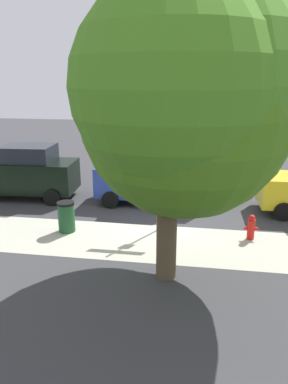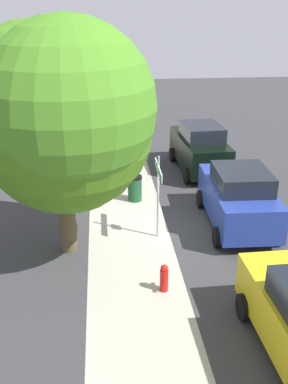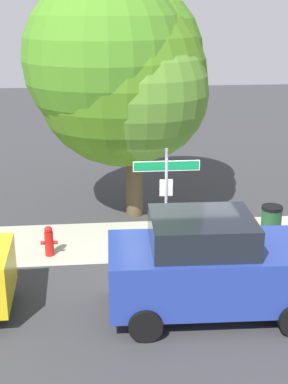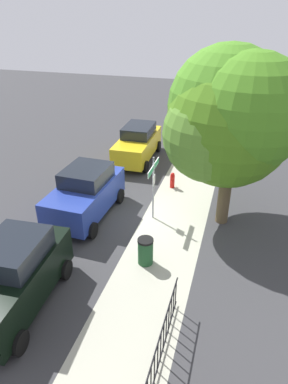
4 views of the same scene
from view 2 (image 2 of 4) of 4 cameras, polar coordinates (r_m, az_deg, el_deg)
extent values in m
plane|color=#38383A|center=(14.49, 3.26, -5.37)|extent=(60.00, 60.00, 0.00)
cube|color=#B0AF9B|center=(16.13, -2.39, -2.15)|extent=(24.00, 2.60, 0.00)
cylinder|color=#9EA0A5|center=(13.71, 1.82, -0.75)|extent=(0.07, 0.07, 2.72)
cube|color=#0F723D|center=(13.35, 1.87, 2.89)|extent=(1.57, 0.02, 0.22)
cube|color=white|center=(13.35, 1.87, 2.89)|extent=(1.60, 0.02, 0.25)
cube|color=silver|center=(13.55, 1.76, 0.72)|extent=(0.32, 0.02, 0.42)
cylinder|color=brown|center=(13.15, -9.94, -2.17)|extent=(0.49, 0.49, 2.74)
sphere|color=#498922|center=(11.36, -9.61, 10.81)|extent=(4.42, 4.42, 4.42)
sphere|color=#52842A|center=(12.40, -7.30, 8.00)|extent=(3.60, 3.60, 3.60)
sphere|color=#467A1A|center=(11.91, -10.13, 8.46)|extent=(4.67, 4.67, 4.67)
sphere|color=#46841F|center=(12.07, -13.22, 11.12)|extent=(4.19, 4.19, 4.19)
cylinder|color=black|center=(11.08, 12.76, -14.27)|extent=(0.64, 0.23, 0.64)
cube|color=#243994|center=(14.99, 11.97, -1.06)|extent=(4.19, 2.02, 1.13)
cube|color=black|center=(14.43, 12.50, 1.66)|extent=(2.04, 1.72, 0.61)
cylinder|color=black|center=(16.25, 7.34, -0.91)|extent=(0.65, 0.24, 0.64)
cylinder|color=black|center=(16.70, 13.69, -0.71)|extent=(0.65, 0.24, 0.64)
cylinder|color=black|center=(13.80, 9.48, -5.75)|extent=(0.65, 0.24, 0.64)
cylinder|color=black|center=(14.33, 16.86, -5.33)|extent=(0.65, 0.24, 0.64)
cube|color=black|center=(19.57, 7.15, 5.31)|extent=(4.24, 1.99, 1.19)
cube|color=black|center=(19.07, 7.49, 7.68)|extent=(2.08, 1.66, 0.64)
cylinder|color=black|center=(20.84, 3.69, 4.86)|extent=(0.65, 0.26, 0.64)
cylinder|color=black|center=(21.28, 8.33, 5.06)|extent=(0.65, 0.26, 0.64)
cylinder|color=black|center=(18.27, 5.60, 2.04)|extent=(0.65, 0.26, 0.64)
cylinder|color=black|center=(18.77, 10.80, 2.32)|extent=(0.65, 0.26, 0.64)
cylinder|color=black|center=(19.52, -6.13, 5.72)|extent=(3.58, 0.04, 0.04)
cylinder|color=black|center=(19.83, -6.01, 3.17)|extent=(3.58, 0.04, 0.04)
cylinder|color=black|center=(18.15, -6.05, 2.56)|extent=(0.03, 0.03, 1.05)
cylinder|color=black|center=(18.43, -6.05, 2.89)|extent=(0.03, 0.03, 1.05)
cylinder|color=black|center=(18.71, -6.05, 3.21)|extent=(0.03, 0.03, 1.05)
cylinder|color=black|center=(18.99, -6.05, 3.52)|extent=(0.03, 0.03, 1.05)
cylinder|color=black|center=(19.27, -6.06, 3.83)|extent=(0.03, 0.03, 1.05)
cylinder|color=black|center=(19.55, -6.06, 4.12)|extent=(0.03, 0.03, 1.05)
cylinder|color=black|center=(19.83, -6.06, 4.41)|extent=(0.03, 0.03, 1.05)
cylinder|color=black|center=(20.11, -6.06, 4.69)|extent=(0.03, 0.03, 1.05)
cylinder|color=black|center=(20.39, -6.06, 4.96)|extent=(0.03, 0.03, 1.05)
cylinder|color=black|center=(20.68, -6.07, 5.23)|extent=(0.03, 0.03, 1.05)
cylinder|color=black|center=(20.96, -6.07, 5.48)|extent=(0.03, 0.03, 1.05)
cylinder|color=black|center=(21.25, -6.07, 5.73)|extent=(0.03, 0.03, 1.05)
cube|color=tan|center=(23.19, -9.90, 8.73)|extent=(2.22, 2.71, 2.36)
cube|color=#4C2319|center=(22.90, -10.13, 11.82)|extent=(2.58, 3.07, 0.20)
cylinder|color=red|center=(11.72, 2.60, -11.31)|extent=(0.22, 0.22, 0.62)
sphere|color=red|center=(11.51, 2.63, -9.79)|extent=(0.20, 0.20, 0.20)
cylinder|color=red|center=(11.58, 2.72, -11.63)|extent=(0.10, 0.09, 0.09)
cylinder|color=red|center=(11.83, 2.49, -10.74)|extent=(0.10, 0.09, 0.09)
cylinder|color=#1E4C28|center=(16.62, -1.19, 0.37)|extent=(0.52, 0.52, 0.90)
cylinder|color=black|center=(16.43, -1.20, 1.93)|extent=(0.55, 0.55, 0.08)
camera|label=1|loc=(14.55, -44.79, 7.74)|focal=34.17mm
camera|label=3|loc=(17.54, 48.24, 12.41)|focal=50.79mm
camera|label=4|loc=(24.26, -10.00, 25.41)|focal=32.41mm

